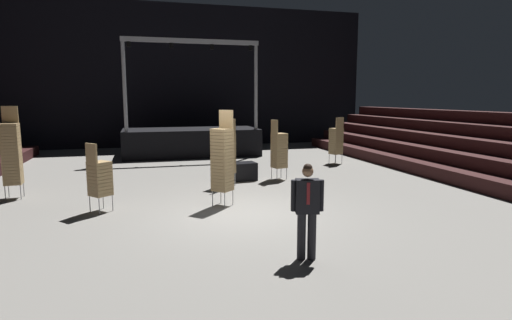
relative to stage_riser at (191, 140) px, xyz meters
The scene contains 12 objects.
ground_plane 10.89m from the stage_riser, 90.00° to the right, with size 22.00×30.00×0.10m, color slate.
arena_end_wall 5.28m from the stage_riser, 90.00° to the left, with size 22.00×0.30×8.00m, color black.
bleacher_bank_right 13.45m from the stage_riser, 47.24° to the right, with size 3.75×24.00×2.25m.
stage_riser is the anchor object (origin of this frame).
man_with_tie 14.09m from the stage_riser, 88.45° to the right, with size 0.57×0.32×1.69m.
chair_stack_front_left 10.09m from the stage_riser, 91.89° to the right, with size 0.62×0.62×2.48m.
chair_stack_front_right 10.40m from the stage_riser, 108.80° to the right, with size 0.62×0.62×1.71m.
chair_stack_mid_left 7.69m from the stage_riser, 88.10° to the right, with size 0.62×0.62×2.14m.
chair_stack_mid_right 7.37m from the stage_riser, 72.56° to the right, with size 0.52×0.52×2.05m.
chair_stack_mid_centre 9.70m from the stage_riser, 126.74° to the right, with size 0.46×0.46×2.56m.
chair_stack_rear_left 7.13m from the stage_riser, 37.47° to the right, with size 0.55×0.55×1.96m.
equipment_road_case 6.96m from the stage_riser, 82.13° to the right, with size 0.90×0.60×0.61m, color black.
Camera 1 is at (-2.31, -9.76, 2.79)m, focal length 29.58 mm.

